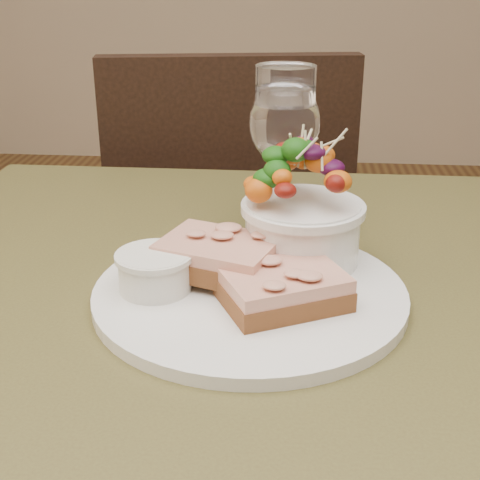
# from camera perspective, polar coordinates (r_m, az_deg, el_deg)

# --- Properties ---
(cafe_table) EXTENTS (0.80, 0.80, 0.75)m
(cafe_table) POSITION_cam_1_polar(r_m,az_deg,el_deg) (0.68, 0.99, -12.73)
(cafe_table) COLOR #473D1E
(cafe_table) RESTS_ON ground
(chair_far) EXTENTS (0.48, 0.48, 0.90)m
(chair_far) POSITION_cam_1_polar(r_m,az_deg,el_deg) (1.45, -1.11, -7.92)
(chair_far) COLOR black
(chair_far) RESTS_ON ground
(dinner_plate) EXTENTS (0.29, 0.29, 0.01)m
(dinner_plate) POSITION_cam_1_polar(r_m,az_deg,el_deg) (0.62, 0.84, -4.57)
(dinner_plate) COLOR white
(dinner_plate) RESTS_ON cafe_table
(sandwich_front) EXTENTS (0.13, 0.11, 0.03)m
(sandwich_front) POSITION_cam_1_polar(r_m,az_deg,el_deg) (0.58, 3.70, -4.11)
(sandwich_front) COLOR #4D2714
(sandwich_front) RESTS_ON dinner_plate
(sandwich_back) EXTENTS (0.13, 0.11, 0.03)m
(sandwich_back) POSITION_cam_1_polar(r_m,az_deg,el_deg) (0.63, -1.84, -1.35)
(sandwich_back) COLOR #4D2714
(sandwich_back) RESTS_ON dinner_plate
(ramekin) EXTENTS (0.07, 0.07, 0.04)m
(ramekin) POSITION_cam_1_polar(r_m,az_deg,el_deg) (0.61, -7.29, -2.51)
(ramekin) COLOR white
(ramekin) RESTS_ON dinner_plate
(salad_bowl) EXTENTS (0.11, 0.11, 0.13)m
(salad_bowl) POSITION_cam_1_polar(r_m,az_deg,el_deg) (0.65, 5.41, 3.00)
(salad_bowl) COLOR white
(salad_bowl) RESTS_ON dinner_plate
(garnish) EXTENTS (0.05, 0.04, 0.02)m
(garnish) POSITION_cam_1_polar(r_m,az_deg,el_deg) (0.68, -5.37, -0.70)
(garnish) COLOR #0D390A
(garnish) RESTS_ON dinner_plate
(wine_glass) EXTENTS (0.08, 0.08, 0.18)m
(wine_glass) POSITION_cam_1_polar(r_m,az_deg,el_deg) (0.73, 3.82, 9.53)
(wine_glass) COLOR white
(wine_glass) RESTS_ON cafe_table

